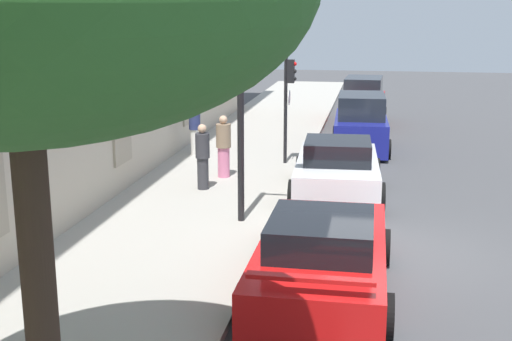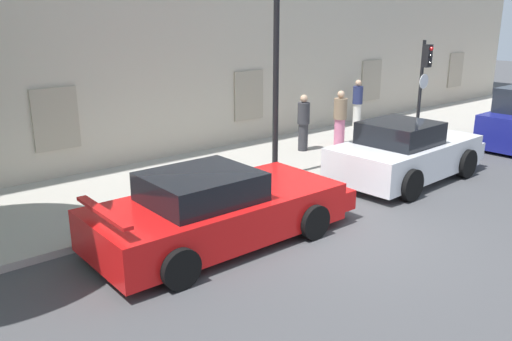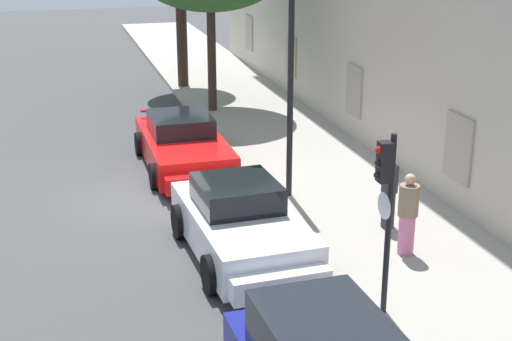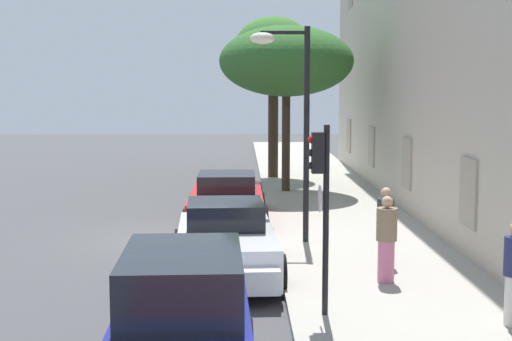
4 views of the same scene
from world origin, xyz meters
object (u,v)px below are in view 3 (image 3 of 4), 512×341
street_lamp (272,47)px  pedestrian_admiring (408,214)px  sportscar_yellow_flank (244,229)px  traffic_light (386,194)px  sportscar_red_lead (185,148)px  pedestrian_bystander (389,190)px

street_lamp → pedestrian_admiring: street_lamp is taller
sportscar_yellow_flank → traffic_light: (2.87, 1.61, 1.62)m
sportscar_yellow_flank → pedestrian_admiring: pedestrian_admiring is taller
pedestrian_admiring → sportscar_yellow_flank: bearing=-106.0°
street_lamp → sportscar_red_lead: bearing=-152.9°
street_lamp → traffic_light: bearing=1.9°
traffic_light → pedestrian_admiring: size_ratio=1.88×
street_lamp → pedestrian_bystander: (2.40, 1.90, -2.75)m
pedestrian_admiring → pedestrian_bystander: size_ratio=1.01×
sportscar_red_lead → sportscar_yellow_flank: 5.82m
sportscar_yellow_flank → pedestrian_bystander: bearing=97.5°
traffic_light → street_lamp: street_lamp is taller
sportscar_yellow_flank → traffic_light: size_ratio=1.47×
traffic_light → sportscar_red_lead: bearing=-168.8°
sportscar_yellow_flank → pedestrian_admiring: 3.23m
street_lamp → pedestrian_admiring: bearing=24.1°
sportscar_red_lead → traffic_light: (8.69, 1.71, 1.67)m
sportscar_red_lead → street_lamp: bearing=27.1°
sportscar_yellow_flank → street_lamp: 4.42m
pedestrian_admiring → traffic_light: bearing=-36.7°
sportscar_yellow_flank → pedestrian_bystander: 3.36m
traffic_light → pedestrian_bystander: size_ratio=1.90×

